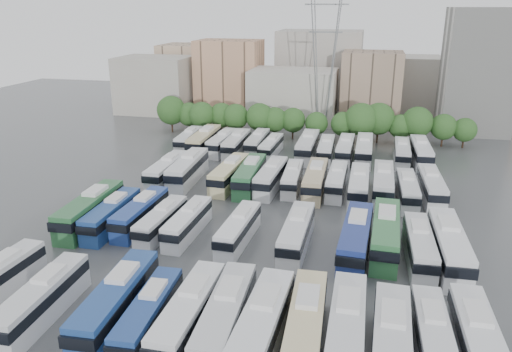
% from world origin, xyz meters
% --- Properties ---
extents(ground, '(220.00, 220.00, 0.00)m').
position_xyz_m(ground, '(0.00, 0.00, 0.00)').
color(ground, '#424447').
rests_on(ground, ground).
extents(tree_line, '(65.50, 8.08, 8.25)m').
position_xyz_m(tree_line, '(-0.89, 42.09, 4.33)').
color(tree_line, black).
rests_on(tree_line, ground).
extents(city_buildings, '(102.00, 35.00, 20.00)m').
position_xyz_m(city_buildings, '(-7.46, 71.86, 7.87)').
color(city_buildings, '#9E998E').
rests_on(city_buildings, ground).
extents(apartment_tower, '(14.00, 14.00, 26.00)m').
position_xyz_m(apartment_tower, '(34.00, 58.00, 13.00)').
color(apartment_tower, silver).
rests_on(apartment_tower, ground).
extents(electricity_pylon, '(9.00, 6.91, 33.83)m').
position_xyz_m(electricity_pylon, '(2.00, 50.00, 18.66)').
color(electricity_pylon, slate).
rests_on(electricity_pylon, ground).
extents(bus_r0_s2, '(3.01, 12.22, 3.81)m').
position_xyz_m(bus_r0_s2, '(-14.85, -25.02, 1.87)').
color(bus_r0_s2, silver).
rests_on(bus_r0_s2, ground).
extents(bus_r0_s4, '(3.52, 13.34, 4.15)m').
position_xyz_m(bus_r0_s4, '(-8.20, -23.97, 2.04)').
color(bus_r0_s4, navy).
rests_on(bus_r0_s4, ground).
extents(bus_r0_s5, '(3.03, 11.38, 3.54)m').
position_xyz_m(bus_r0_s5, '(-4.83, -24.77, 1.74)').
color(bus_r0_s5, navy).
rests_on(bus_r0_s5, ground).
extents(bus_r0_s6, '(2.81, 12.61, 3.95)m').
position_xyz_m(bus_r0_s6, '(-1.44, -24.17, 1.94)').
color(bus_r0_s6, silver).
rests_on(bus_r0_s6, ground).
extents(bus_r0_s7, '(3.37, 13.10, 4.08)m').
position_xyz_m(bus_r0_s7, '(1.72, -24.13, 2.00)').
color(bus_r0_s7, silver).
rests_on(bus_r0_s7, ground).
extents(bus_r0_s8, '(3.31, 13.55, 4.23)m').
position_xyz_m(bus_r0_s8, '(4.93, -24.98, 2.07)').
color(bus_r0_s8, silver).
rests_on(bus_r0_s8, ground).
extents(bus_r0_s9, '(3.35, 12.94, 4.03)m').
position_xyz_m(bus_r0_s9, '(8.34, -23.88, 1.98)').
color(bus_r0_s9, beige).
rests_on(bus_r0_s9, ground).
extents(bus_r0_s10, '(2.88, 13.04, 4.09)m').
position_xyz_m(bus_r0_s10, '(11.55, -23.73, 2.01)').
color(bus_r0_s10, silver).
rests_on(bus_r0_s10, ground).
extents(bus_r0_s11, '(3.28, 13.26, 4.13)m').
position_xyz_m(bus_r0_s11, '(14.96, -24.93, 2.03)').
color(bus_r0_s11, silver).
rests_on(bus_r0_s11, ground).
extents(bus_r0_s12, '(2.81, 11.58, 3.61)m').
position_xyz_m(bus_r0_s12, '(18.19, -23.00, 1.77)').
color(bus_r0_s12, silver).
rests_on(bus_r0_s12, ground).
extents(bus_r0_s13, '(3.04, 12.74, 3.98)m').
position_xyz_m(bus_r0_s13, '(21.45, -23.12, 1.95)').
color(bus_r0_s13, silver).
rests_on(bus_r0_s13, ground).
extents(bus_r1_s0, '(3.43, 13.68, 4.26)m').
position_xyz_m(bus_r1_s0, '(-21.24, -6.07, 2.09)').
color(bus_r1_s0, '#2A6336').
rests_on(bus_r1_s0, ground).
extents(bus_r1_s1, '(2.81, 11.99, 3.75)m').
position_xyz_m(bus_r1_s1, '(-18.17, -6.37, 1.84)').
color(bus_r1_s1, navy).
rests_on(bus_r1_s1, ground).
extents(bus_r1_s2, '(2.83, 11.88, 3.71)m').
position_xyz_m(bus_r1_s2, '(-14.92, -5.03, 1.82)').
color(bus_r1_s2, navy).
rests_on(bus_r1_s2, ground).
extents(bus_r1_s3, '(2.85, 10.96, 3.41)m').
position_xyz_m(bus_r1_s3, '(-11.54, -6.47, 1.67)').
color(bus_r1_s3, silver).
rests_on(bus_r1_s3, ground).
extents(bus_r1_s4, '(2.73, 11.12, 3.47)m').
position_xyz_m(bus_r1_s4, '(-8.26, -6.22, 1.70)').
color(bus_r1_s4, silver).
rests_on(bus_r1_s4, ground).
extents(bus_r1_s6, '(2.96, 11.33, 3.52)m').
position_xyz_m(bus_r1_s6, '(-1.80, -6.72, 1.73)').
color(bus_r1_s6, white).
rests_on(bus_r1_s6, ground).
extents(bus_r1_s8, '(2.78, 12.25, 3.83)m').
position_xyz_m(bus_r1_s8, '(5.01, -6.57, 1.88)').
color(bus_r1_s8, silver).
rests_on(bus_r1_s8, ground).
extents(bus_r1_s10, '(3.60, 13.63, 4.24)m').
position_xyz_m(bus_r1_s10, '(11.61, -6.76, 2.08)').
color(bus_r1_s10, navy).
rests_on(bus_r1_s10, ground).
extents(bus_r1_s11, '(3.46, 13.69, 4.27)m').
position_xyz_m(bus_r1_s11, '(14.83, -4.85, 2.09)').
color(bus_r1_s11, '#30713D').
rests_on(bus_r1_s11, ground).
extents(bus_r1_s12, '(3.00, 12.12, 3.78)m').
position_xyz_m(bus_r1_s12, '(18.37, -6.82, 1.85)').
color(bus_r1_s12, silver).
rests_on(bus_r1_s12, ground).
extents(bus_r1_s13, '(3.39, 13.70, 4.27)m').
position_xyz_m(bus_r1_s13, '(21.38, -6.52, 2.10)').
color(bus_r1_s13, silver).
rests_on(bus_r1_s13, ground).
extents(bus_r2_s1, '(2.73, 12.48, 3.91)m').
position_xyz_m(bus_r2_s1, '(-18.15, 11.31, 1.92)').
color(bus_r2_s1, silver).
rests_on(bus_r2_s1, ground).
extents(bus_r2_s2, '(3.52, 13.72, 4.27)m').
position_xyz_m(bus_r2_s2, '(-14.98, 12.03, 2.10)').
color(bus_r2_s2, silver).
rests_on(bus_r2_s2, ground).
extents(bus_r2_s4, '(3.39, 12.77, 3.97)m').
position_xyz_m(bus_r2_s4, '(-8.14, 11.86, 1.95)').
color(bus_r2_s4, beige).
rests_on(bus_r2_s4, ground).
extents(bus_r2_s5, '(3.24, 13.10, 4.08)m').
position_xyz_m(bus_r2_s5, '(-4.91, 11.66, 2.01)').
color(bus_r2_s5, '#2D6A3E').
rests_on(bus_r2_s5, ground).
extents(bus_r2_s6, '(3.15, 12.46, 3.88)m').
position_xyz_m(bus_r2_s6, '(-1.69, 11.85, 1.90)').
color(bus_r2_s6, silver).
rests_on(bus_r2_s6, ground).
extents(bus_r2_s7, '(2.92, 11.15, 3.47)m').
position_xyz_m(bus_r2_s7, '(1.48, 12.63, 1.70)').
color(bus_r2_s7, silver).
rests_on(bus_r2_s7, ground).
extents(bus_r2_s8, '(3.00, 12.84, 4.02)m').
position_xyz_m(bus_r2_s8, '(5.00, 11.82, 1.97)').
color(bus_r2_s8, tan).
rests_on(bus_r2_s8, ground).
extents(bus_r2_s9, '(2.64, 11.58, 3.62)m').
position_xyz_m(bus_r2_s9, '(8.08, 12.82, 1.78)').
color(bus_r2_s9, silver).
rests_on(bus_r2_s9, ground).
extents(bus_r2_s10, '(2.74, 12.41, 3.89)m').
position_xyz_m(bus_r2_s10, '(11.37, 11.12, 1.91)').
color(bus_r2_s10, silver).
rests_on(bus_r2_s10, ground).
extents(bus_r2_s11, '(3.03, 13.12, 4.11)m').
position_xyz_m(bus_r2_s11, '(14.75, 12.35, 2.02)').
color(bus_r2_s11, silver).
rests_on(bus_r2_s11, ground).
extents(bus_r2_s12, '(2.89, 11.67, 3.64)m').
position_xyz_m(bus_r2_s12, '(18.08, 10.95, 1.79)').
color(bus_r2_s12, silver).
rests_on(bus_r2_s12, ground).
extents(bus_r2_s13, '(3.29, 12.59, 3.91)m').
position_xyz_m(bus_r2_s13, '(21.45, 12.78, 1.92)').
color(bus_r2_s13, silver).
rests_on(bus_r2_s13, ground).
extents(bus_r3_s0, '(3.00, 11.47, 3.57)m').
position_xyz_m(bus_r3_s0, '(-21.69, 30.54, 1.75)').
color(bus_r3_s0, silver).
rests_on(bus_r3_s0, ground).
extents(bus_r3_s1, '(3.13, 13.57, 4.25)m').
position_xyz_m(bus_r3_s1, '(-18.05, 29.17, 2.08)').
color(bus_r3_s1, '#CCBD8C').
rests_on(bus_r3_s1, ground).
extents(bus_r3_s2, '(3.10, 12.04, 3.75)m').
position_xyz_m(bus_r3_s2, '(-14.60, 29.51, 1.84)').
color(bus_r3_s2, silver).
rests_on(bus_r3_s2, ground).
extents(bus_r3_s3, '(2.88, 12.48, 3.90)m').
position_xyz_m(bus_r3_s3, '(-11.65, 28.81, 1.92)').
color(bus_r3_s3, silver).
rests_on(bus_r3_s3, ground).
extents(bus_r3_s4, '(2.60, 11.77, 3.69)m').
position_xyz_m(bus_r3_s4, '(-8.15, 31.05, 1.81)').
color(bus_r3_s4, silver).
rests_on(bus_r3_s4, ground).
extents(bus_r3_s5, '(2.84, 10.98, 3.42)m').
position_xyz_m(bus_r3_s5, '(-5.13, 29.16, 1.68)').
color(bus_r3_s5, silver).
rests_on(bus_r3_s5, ground).
extents(bus_r3_s7, '(2.96, 13.48, 4.23)m').
position_xyz_m(bus_r3_s7, '(1.54, 29.65, 2.08)').
color(bus_r3_s7, silver).
rests_on(bus_r3_s7, ground).
extents(bus_r3_s8, '(2.78, 11.64, 3.63)m').
position_xyz_m(bus_r3_s8, '(4.95, 29.33, 1.78)').
color(bus_r3_s8, silver).
rests_on(bus_r3_s8, ground).
extents(bus_r3_s9, '(2.90, 12.22, 3.82)m').
position_xyz_m(bus_r3_s9, '(8.32, 29.94, 1.87)').
color(bus_r3_s9, silver).
rests_on(bus_r3_s9, ground).
extents(bus_r3_s10, '(2.90, 13.05, 4.09)m').
position_xyz_m(bus_r3_s10, '(11.64, 29.86, 2.01)').
color(bus_r3_s10, silver).
rests_on(bus_r3_s10, ground).
extents(bus_r3_s12, '(2.78, 11.83, 3.70)m').
position_xyz_m(bus_r3_s12, '(18.20, 30.11, 1.82)').
color(bus_r3_s12, silver).
rests_on(bus_r3_s12, ground).
extents(bus_r3_s13, '(3.27, 13.01, 4.05)m').
position_xyz_m(bus_r3_s13, '(21.40, 30.48, 1.99)').
color(bus_r3_s13, silver).
rests_on(bus_r3_s13, ground).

